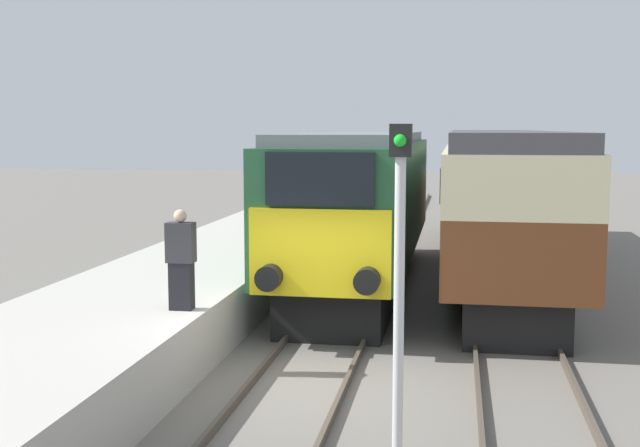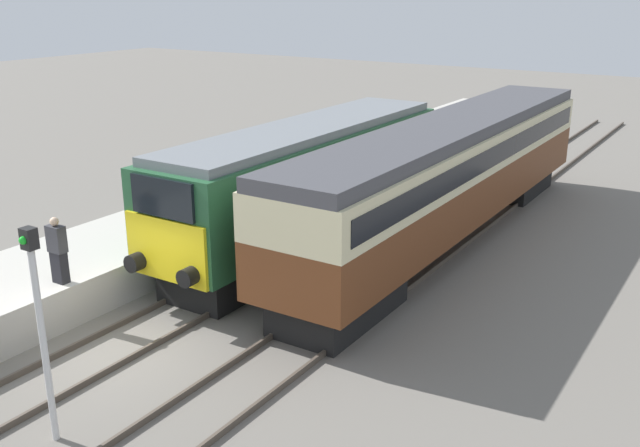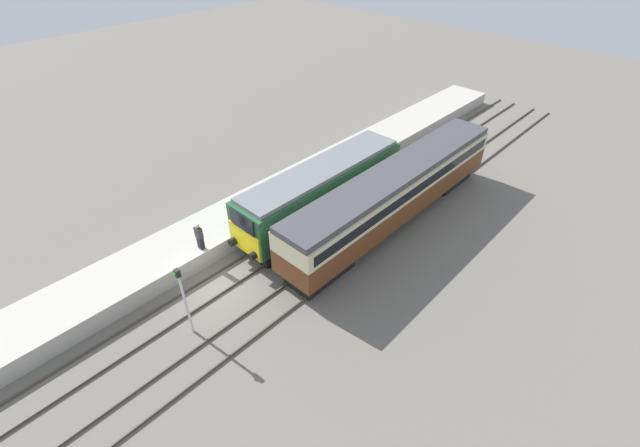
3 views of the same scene
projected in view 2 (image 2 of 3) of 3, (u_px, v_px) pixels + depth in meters
name	position (u px, v px, depth m)	size (l,w,h in m)	color
ground_plane	(114.00, 349.00, 15.80)	(120.00, 120.00, 0.00)	slate
platform_left	(229.00, 212.00, 23.72)	(3.50, 50.00, 1.04)	#B7B2A8
rails_near_track	(252.00, 273.00, 19.78)	(1.51, 60.00, 0.14)	#4C4238
rails_far_track	(359.00, 301.00, 18.04)	(1.50, 60.00, 0.14)	#4C4238
locomotive	(308.00, 181.00, 21.38)	(2.70, 12.44, 3.80)	black
passenger_carriage	(451.00, 169.00, 21.84)	(2.75, 17.59, 3.83)	black
person_on_platform	(58.00, 251.00, 16.47)	(0.44, 0.26, 1.60)	black
signal_post	(40.00, 319.00, 11.91)	(0.24, 0.28, 3.96)	silver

